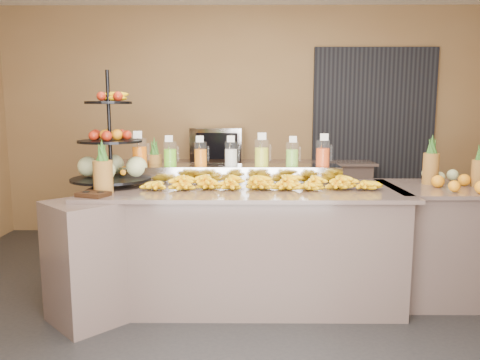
{
  "coord_description": "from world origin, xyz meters",
  "views": [
    {
      "loc": [
        -0.01,
        -3.38,
        1.56
      ],
      "look_at": [
        -0.04,
        0.3,
        1.0
      ],
      "focal_mm": 35.0,
      "sensor_mm": 36.0,
      "label": 1
    }
  ],
  "objects_px": {
    "banana_heap": "(259,180)",
    "condiment_caddy": "(93,194)",
    "fruit_stand": "(116,157)",
    "right_fruit_pile": "(458,177)",
    "oven_warmer": "(218,145)",
    "pitcher_tray": "(231,174)"
  },
  "relations": [
    {
      "from": "condiment_caddy",
      "to": "oven_warmer",
      "type": "relative_size",
      "value": 0.35
    },
    {
      "from": "fruit_stand",
      "to": "pitcher_tray",
      "type": "bearing_deg",
      "value": -9.18
    },
    {
      "from": "banana_heap",
      "to": "right_fruit_pile",
      "type": "distance_m",
      "value": 1.61
    },
    {
      "from": "banana_heap",
      "to": "condiment_caddy",
      "type": "relative_size",
      "value": 8.6
    },
    {
      "from": "oven_warmer",
      "to": "pitcher_tray",
      "type": "bearing_deg",
      "value": -77.82
    },
    {
      "from": "banana_heap",
      "to": "right_fruit_pile",
      "type": "relative_size",
      "value": 3.66
    },
    {
      "from": "pitcher_tray",
      "to": "condiment_caddy",
      "type": "xyz_separation_m",
      "value": [
        -0.98,
        -0.64,
        -0.06
      ]
    },
    {
      "from": "condiment_caddy",
      "to": "right_fruit_pile",
      "type": "distance_m",
      "value": 2.85
    },
    {
      "from": "fruit_stand",
      "to": "condiment_caddy",
      "type": "height_order",
      "value": "fruit_stand"
    },
    {
      "from": "pitcher_tray",
      "to": "fruit_stand",
      "type": "xyz_separation_m",
      "value": [
        -0.95,
        -0.13,
        0.16
      ]
    },
    {
      "from": "pitcher_tray",
      "to": "fruit_stand",
      "type": "height_order",
      "value": "fruit_stand"
    },
    {
      "from": "banana_heap",
      "to": "oven_warmer",
      "type": "xyz_separation_m",
      "value": [
        -0.44,
        1.97,
        0.14
      ]
    },
    {
      "from": "fruit_stand",
      "to": "oven_warmer",
      "type": "height_order",
      "value": "fruit_stand"
    },
    {
      "from": "pitcher_tray",
      "to": "oven_warmer",
      "type": "height_order",
      "value": "oven_warmer"
    },
    {
      "from": "pitcher_tray",
      "to": "banana_heap",
      "type": "height_order",
      "value": "same"
    },
    {
      "from": "pitcher_tray",
      "to": "right_fruit_pile",
      "type": "height_order",
      "value": "right_fruit_pile"
    },
    {
      "from": "right_fruit_pile",
      "to": "oven_warmer",
      "type": "bearing_deg",
      "value": 137.21
    },
    {
      "from": "right_fruit_pile",
      "to": "oven_warmer",
      "type": "distance_m",
      "value": 2.78
    },
    {
      "from": "banana_heap",
      "to": "fruit_stand",
      "type": "relative_size",
      "value": 1.93
    },
    {
      "from": "banana_heap",
      "to": "right_fruit_pile",
      "type": "bearing_deg",
      "value": 3.05
    },
    {
      "from": "banana_heap",
      "to": "condiment_caddy",
      "type": "bearing_deg",
      "value": -164.48
    },
    {
      "from": "fruit_stand",
      "to": "condiment_caddy",
      "type": "xyz_separation_m",
      "value": [
        -0.04,
        -0.51,
        -0.22
      ]
    }
  ]
}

